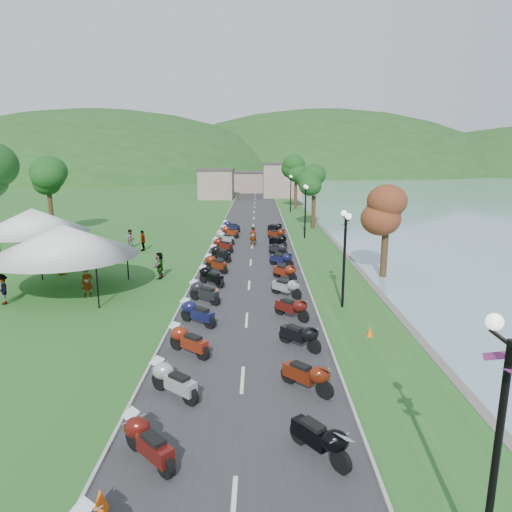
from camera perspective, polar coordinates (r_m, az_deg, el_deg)
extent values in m
cube|color=#303033|center=(45.61, -0.42, 2.69)|extent=(7.00, 120.00, 0.02)
cube|color=gray|center=(90.11, -1.35, 9.22)|extent=(18.00, 16.00, 5.00)
imported|color=slate|center=(27.48, -20.21, -4.87)|extent=(0.74, 0.66, 1.68)
imported|color=slate|center=(40.51, -15.39, 0.95)|extent=(0.91, 0.72, 1.65)
imported|color=slate|center=(28.13, -28.94, -5.29)|extent=(0.98, 1.14, 1.67)
cone|color=#F2590C|center=(12.18, -18.87, -26.84)|extent=(0.36, 0.36, 0.56)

